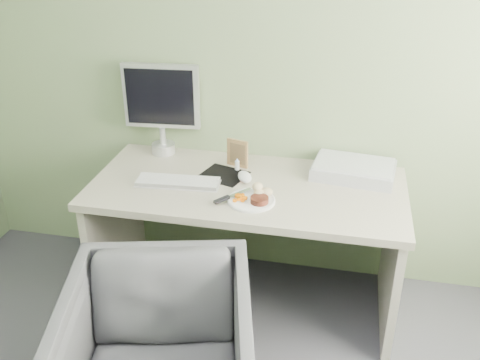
% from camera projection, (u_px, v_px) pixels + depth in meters
% --- Properties ---
extents(wall_back, '(3.50, 0.00, 3.50)m').
position_uv_depth(wall_back, '(262.00, 46.00, 2.77)').
color(wall_back, '#6B8059').
rests_on(wall_back, floor).
extents(desk, '(1.60, 0.75, 0.73)m').
position_uv_depth(desk, '(247.00, 216.00, 2.81)').
color(desk, '#ADA791').
rests_on(desk, floor).
extents(plate, '(0.23, 0.23, 0.01)m').
position_uv_depth(plate, '(251.00, 200.00, 2.57)').
color(plate, white).
rests_on(plate, desk).
extents(steak, '(0.09, 0.09, 0.03)m').
position_uv_depth(steak, '(259.00, 200.00, 2.53)').
color(steak, black).
rests_on(steak, plate).
extents(potato_pile, '(0.11, 0.08, 0.06)m').
position_uv_depth(potato_pile, '(261.00, 190.00, 2.59)').
color(potato_pile, tan).
rests_on(potato_pile, plate).
extents(carrot_heap, '(0.07, 0.06, 0.04)m').
position_uv_depth(carrot_heap, '(241.00, 197.00, 2.55)').
color(carrot_heap, orange).
rests_on(carrot_heap, plate).
extents(steak_knife, '(0.15, 0.19, 0.02)m').
position_uv_depth(steak_knife, '(228.00, 197.00, 2.56)').
color(steak_knife, silver).
rests_on(steak_knife, plate).
extents(mousepad, '(0.28, 0.26, 0.00)m').
position_uv_depth(mousepad, '(223.00, 175.00, 2.82)').
color(mousepad, black).
rests_on(mousepad, desk).
extents(keyboard, '(0.43, 0.15, 0.02)m').
position_uv_depth(keyboard, '(178.00, 181.00, 2.73)').
color(keyboard, white).
rests_on(keyboard, desk).
extents(computer_mouse, '(0.11, 0.14, 0.04)m').
position_uv_depth(computer_mouse, '(245.00, 177.00, 2.76)').
color(computer_mouse, white).
rests_on(computer_mouse, desk).
extents(photo_frame, '(0.12, 0.05, 0.16)m').
position_uv_depth(photo_frame, '(237.00, 153.00, 2.89)').
color(photo_frame, '#AA7A4F').
rests_on(photo_frame, desk).
extents(eyedrop_bottle, '(0.02, 0.02, 0.07)m').
position_uv_depth(eyedrop_bottle, '(237.00, 165.00, 2.86)').
color(eyedrop_bottle, white).
rests_on(eyedrop_bottle, desk).
extents(scanner, '(0.45, 0.33, 0.07)m').
position_uv_depth(scanner, '(354.00, 170.00, 2.80)').
color(scanner, '#A5A6AC').
rests_on(scanner, desk).
extents(monitor, '(0.43, 0.13, 0.51)m').
position_uv_depth(monitor, '(162.00, 104.00, 2.97)').
color(monitor, silver).
rests_on(monitor, desk).
extents(desk_chair, '(0.90, 0.91, 0.69)m').
position_uv_depth(desk_chair, '(160.00, 356.00, 2.20)').
color(desk_chair, '#39383E').
rests_on(desk_chair, floor).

